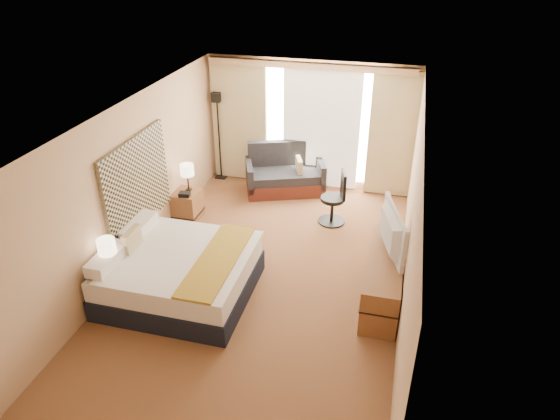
% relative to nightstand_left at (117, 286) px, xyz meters
% --- Properties ---
extents(floor, '(4.20, 7.00, 0.02)m').
position_rel_nightstand_left_xyz_m(floor, '(1.87, 1.05, -0.28)').
color(floor, '#5B1E1A').
rests_on(floor, ground).
extents(ceiling, '(4.20, 7.00, 0.02)m').
position_rel_nightstand_left_xyz_m(ceiling, '(1.87, 1.05, 2.33)').
color(ceiling, white).
rests_on(ceiling, wall_back).
extents(wall_back, '(4.20, 0.02, 2.60)m').
position_rel_nightstand_left_xyz_m(wall_back, '(1.87, 4.55, 1.02)').
color(wall_back, tan).
rests_on(wall_back, ground).
extents(wall_front, '(4.20, 0.02, 2.60)m').
position_rel_nightstand_left_xyz_m(wall_front, '(1.87, -2.45, 1.02)').
color(wall_front, tan).
rests_on(wall_front, ground).
extents(wall_left, '(0.02, 7.00, 2.60)m').
position_rel_nightstand_left_xyz_m(wall_left, '(-0.23, 1.05, 1.02)').
color(wall_left, tan).
rests_on(wall_left, ground).
extents(wall_right, '(0.02, 7.00, 2.60)m').
position_rel_nightstand_left_xyz_m(wall_right, '(3.97, 1.05, 1.02)').
color(wall_right, tan).
rests_on(wall_right, ground).
extents(headboard, '(0.06, 1.85, 1.50)m').
position_rel_nightstand_left_xyz_m(headboard, '(-0.19, 1.25, 1.01)').
color(headboard, black).
rests_on(headboard, wall_left).
extents(nightstand_left, '(0.45, 0.52, 0.55)m').
position_rel_nightstand_left_xyz_m(nightstand_left, '(0.00, 0.00, 0.00)').
color(nightstand_left, brown).
rests_on(nightstand_left, floor).
extents(nightstand_right, '(0.45, 0.52, 0.55)m').
position_rel_nightstand_left_xyz_m(nightstand_right, '(0.00, 2.50, 0.00)').
color(nightstand_right, brown).
rests_on(nightstand_right, floor).
extents(media_dresser, '(0.50, 1.80, 0.70)m').
position_rel_nightstand_left_xyz_m(media_dresser, '(3.70, 1.05, 0.07)').
color(media_dresser, brown).
rests_on(media_dresser, floor).
extents(window, '(2.30, 0.02, 2.30)m').
position_rel_nightstand_left_xyz_m(window, '(2.12, 4.52, 1.04)').
color(window, white).
rests_on(window, wall_back).
extents(curtains, '(4.12, 0.19, 2.56)m').
position_rel_nightstand_left_xyz_m(curtains, '(1.87, 4.44, 1.13)').
color(curtains, '#C7BD8C').
rests_on(curtains, floor).
extents(bed, '(2.03, 1.85, 0.99)m').
position_rel_nightstand_left_xyz_m(bed, '(0.81, 0.40, 0.09)').
color(bed, black).
rests_on(bed, floor).
extents(loveseat, '(1.76, 1.35, 0.98)m').
position_rel_nightstand_left_xyz_m(loveseat, '(1.47, 4.09, 0.05)').
color(loveseat, '#592419').
rests_on(loveseat, floor).
extents(floor_lamp, '(0.24, 0.24, 1.89)m').
position_rel_nightstand_left_xyz_m(floor_lamp, '(-0.03, 4.35, 1.06)').
color(floor_lamp, black).
rests_on(floor_lamp, floor).
extents(desk_chair, '(0.49, 0.49, 1.01)m').
position_rel_nightstand_left_xyz_m(desk_chair, '(2.68, 3.05, 0.18)').
color(desk_chair, black).
rests_on(desk_chair, floor).
extents(lamp_left, '(0.25, 0.25, 0.53)m').
position_rel_nightstand_left_xyz_m(lamp_left, '(-0.01, -0.03, 0.68)').
color(lamp_left, black).
rests_on(lamp_left, nightstand_left).
extents(lamp_right, '(0.25, 0.25, 0.52)m').
position_rel_nightstand_left_xyz_m(lamp_right, '(0.03, 2.57, 0.68)').
color(lamp_right, black).
rests_on(lamp_right, nightstand_right).
extents(tissue_box, '(0.16, 0.16, 0.12)m').
position_rel_nightstand_left_xyz_m(tissue_box, '(0.07, 0.03, 0.33)').
color(tissue_box, '#9AB9EE').
rests_on(tissue_box, nightstand_left).
extents(telephone, '(0.22, 0.18, 0.08)m').
position_rel_nightstand_left_xyz_m(telephone, '(0.04, 2.34, 0.31)').
color(telephone, black).
rests_on(telephone, nightstand_right).
extents(television, '(0.47, 1.15, 0.67)m').
position_rel_nightstand_left_xyz_m(television, '(3.65, 1.22, 0.76)').
color(television, black).
rests_on(television, media_dresser).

